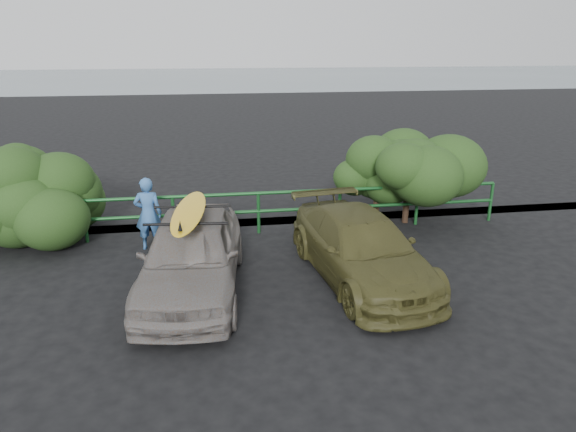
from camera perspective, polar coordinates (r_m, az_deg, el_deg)
name	(u,v)px	position (r m, az deg, el deg)	size (l,w,h in m)	color
ground	(226,353)	(7.99, -6.96, -14.92)	(80.00, 80.00, 0.00)	black
ocean	(207,78)	(66.80, -8.98, 14.89)	(200.00, 200.00, 0.00)	slate
guardrail	(217,215)	(12.29, -7.94, 0.17)	(14.00, 0.08, 1.04)	#164F20
shrub_left	(3,195)	(13.36, -29.14, 2.06)	(3.20, 2.40, 2.21)	#264419
shrub_right	(411,182)	(13.61, 13.49, 3.73)	(3.20, 2.40, 1.97)	#264419
sedan	(192,254)	(9.56, -10.63, -4.19)	(1.74, 4.31, 1.47)	slate
olive_vehicle	(361,248)	(10.02, 8.13, -3.53)	(1.78, 4.39, 1.27)	#44411E
man	(148,214)	(11.69, -15.27, 0.24)	(0.60, 0.39, 1.64)	#3868A8
roof_rack	(189,215)	(9.29, -10.91, 0.12)	(1.43, 1.00, 0.05)	black
surfboard	(189,212)	(9.27, -10.94, 0.48)	(0.53, 2.56, 0.08)	gold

